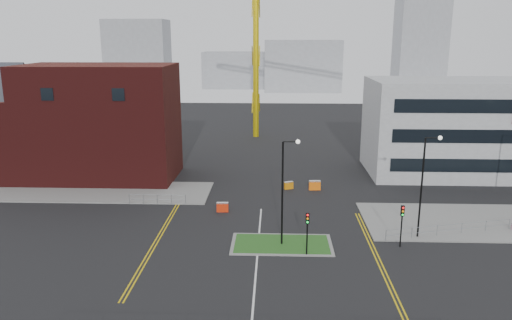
# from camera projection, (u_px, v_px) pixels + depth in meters

# --- Properties ---
(ground) EXTENTS (200.00, 200.00, 0.00)m
(ground) POSITION_uv_depth(u_px,v_px,m) (254.00, 291.00, 34.84)
(ground) COLOR black
(ground) RESTS_ON ground
(pavement_left) EXTENTS (28.00, 8.00, 0.12)m
(pavement_left) POSITION_uv_depth(u_px,v_px,m) (87.00, 191.00, 56.89)
(pavement_left) COLOR slate
(pavement_left) RESTS_ON ground
(pavement_right) EXTENTS (24.00, 10.00, 0.12)m
(pavement_right) POSITION_uv_depth(u_px,v_px,m) (490.00, 222.00, 47.58)
(pavement_right) COLOR slate
(pavement_right) RESTS_ON ground
(island_kerb) EXTENTS (8.60, 4.60, 0.08)m
(island_kerb) POSITION_uv_depth(u_px,v_px,m) (282.00, 244.00, 42.51)
(island_kerb) COLOR slate
(island_kerb) RESTS_ON ground
(grass_island) EXTENTS (8.00, 4.00, 0.12)m
(grass_island) POSITION_uv_depth(u_px,v_px,m) (282.00, 244.00, 42.50)
(grass_island) COLOR #1F4C19
(grass_island) RESTS_ON ground
(brick_building) EXTENTS (24.20, 10.07, 14.24)m
(brick_building) POSITION_uv_depth(u_px,v_px,m) (77.00, 124.00, 61.17)
(brick_building) COLOR #471211
(brick_building) RESTS_ON ground
(office_block) EXTENTS (25.00, 12.20, 12.00)m
(office_block) POSITION_uv_depth(u_px,v_px,m) (469.00, 127.00, 63.42)
(office_block) COLOR #9EA0A2
(office_block) RESTS_ON ground
(streetlamp_island) EXTENTS (1.46, 0.36, 9.18)m
(streetlamp_island) POSITION_uv_depth(u_px,v_px,m) (285.00, 184.00, 41.20)
(streetlamp_island) COLOR black
(streetlamp_island) RESTS_ON ground
(streetlamp_right_near) EXTENTS (1.46, 0.36, 9.18)m
(streetlamp_right_near) POSITION_uv_depth(u_px,v_px,m) (425.00, 179.00, 42.69)
(streetlamp_right_near) COLOR black
(streetlamp_right_near) RESTS_ON ground
(traffic_light_island) EXTENTS (0.28, 0.33, 3.65)m
(traffic_light_island) POSITION_uv_depth(u_px,v_px,m) (307.00, 226.00, 39.86)
(traffic_light_island) COLOR black
(traffic_light_island) RESTS_ON ground
(traffic_light_right) EXTENTS (0.28, 0.33, 3.65)m
(traffic_light_right) POSITION_uv_depth(u_px,v_px,m) (402.00, 218.00, 41.51)
(traffic_light_right) COLOR black
(traffic_light_right) RESTS_ON ground
(railing_left) EXTENTS (6.05, 0.05, 1.10)m
(railing_left) POSITION_uv_depth(u_px,v_px,m) (157.00, 198.00, 52.51)
(railing_left) COLOR gray
(railing_left) RESTS_ON ground
(railing_right) EXTENTS (19.05, 5.05, 1.10)m
(railing_right) POSITION_uv_depth(u_px,v_px,m) (486.00, 224.00, 45.04)
(railing_right) COLOR gray
(railing_right) RESTS_ON ground
(centre_line) EXTENTS (0.15, 30.00, 0.01)m
(centre_line) POSITION_uv_depth(u_px,v_px,m) (255.00, 277.00, 36.77)
(centre_line) COLOR silver
(centre_line) RESTS_ON ground
(yellow_left_a) EXTENTS (0.12, 24.00, 0.01)m
(yellow_left_a) POSITION_uv_depth(u_px,v_px,m) (159.00, 234.00, 44.86)
(yellow_left_a) COLOR gold
(yellow_left_a) RESTS_ON ground
(yellow_left_b) EXTENTS (0.12, 24.00, 0.01)m
(yellow_left_b) POSITION_uv_depth(u_px,v_px,m) (162.00, 234.00, 44.85)
(yellow_left_b) COLOR gold
(yellow_left_b) RESTS_ON ground
(yellow_right_a) EXTENTS (0.12, 20.00, 0.01)m
(yellow_right_a) POSITION_uv_depth(u_px,v_px,m) (375.00, 256.00, 40.30)
(yellow_right_a) COLOR gold
(yellow_right_a) RESTS_ON ground
(yellow_right_b) EXTENTS (0.12, 20.00, 0.01)m
(yellow_right_b) POSITION_uv_depth(u_px,v_px,m) (378.00, 256.00, 40.29)
(yellow_right_b) COLOR gold
(yellow_right_b) RESTS_ON ground
(skyline_a) EXTENTS (18.00, 12.00, 22.00)m
(skyline_a) POSITION_uv_depth(u_px,v_px,m) (138.00, 57.00, 149.99)
(skyline_a) COLOR gray
(skyline_a) RESTS_ON ground
(skyline_b) EXTENTS (24.00, 12.00, 16.00)m
(skyline_b) POSITION_uv_depth(u_px,v_px,m) (303.00, 66.00, 158.56)
(skyline_b) COLOR gray
(skyline_b) RESTS_ON ground
(skyline_c) EXTENTS (14.00, 12.00, 28.00)m
(skyline_c) POSITION_uv_depth(u_px,v_px,m) (420.00, 47.00, 150.97)
(skyline_c) COLOR gray
(skyline_c) RESTS_ON ground
(skyline_d) EXTENTS (30.00, 12.00, 12.00)m
(skyline_d) POSITION_uv_depth(u_px,v_px,m) (248.00, 70.00, 169.41)
(skyline_d) COLOR gray
(skyline_d) RESTS_ON ground
(barrier_left) EXTENTS (1.18, 0.43, 0.99)m
(barrier_left) POSITION_uv_depth(u_px,v_px,m) (222.00, 207.00, 50.36)
(barrier_left) COLOR red
(barrier_left) RESTS_ON ground
(barrier_mid) EXTENTS (1.11, 0.73, 0.89)m
(barrier_mid) POSITION_uv_depth(u_px,v_px,m) (289.00, 185.00, 57.88)
(barrier_mid) COLOR orange
(barrier_mid) RESTS_ON ground
(barrier_right) EXTENTS (1.33, 0.51, 1.10)m
(barrier_right) POSITION_uv_depth(u_px,v_px,m) (315.00, 185.00, 57.52)
(barrier_right) COLOR orange
(barrier_right) RESTS_ON ground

